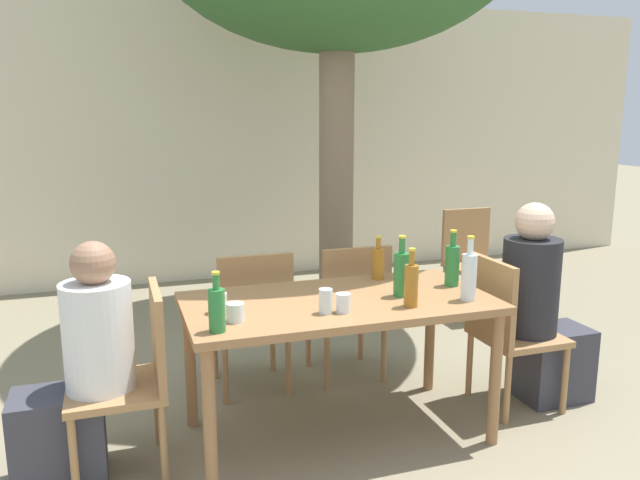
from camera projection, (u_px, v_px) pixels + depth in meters
ground_plane at (338, 433)px, 3.32m from camera, size 30.00×30.00×0.00m
cafe_building_wall at (220, 141)px, 6.24m from camera, size 10.00×0.08×2.80m
dining_table_front at (339, 315)px, 3.19m from camera, size 1.56×0.81×0.74m
patio_chair_0 at (135, 371)px, 2.91m from camera, size 0.44×0.44×0.88m
patio_chair_1 at (506, 325)px, 3.54m from camera, size 0.44×0.44×0.88m
patio_chair_2 at (253, 315)px, 3.71m from camera, size 0.44×0.44×0.88m
patio_chair_3 at (350, 305)px, 3.91m from camera, size 0.44×0.44×0.88m
patio_chair_4 at (472, 256)px, 5.23m from camera, size 0.44×0.44×0.88m
person_seated_0 at (80, 378)px, 2.83m from camera, size 0.56×0.31×1.12m
person_seated_1 at (541, 315)px, 3.60m from camera, size 0.56×0.32×1.19m
green_bottle_0 at (452, 264)px, 3.40m from camera, size 0.08×0.08×0.31m
amber_bottle_1 at (378, 262)px, 3.54m from camera, size 0.07×0.07×0.25m
green_bottle_2 at (217, 309)px, 2.68m from camera, size 0.07×0.07×0.27m
amber_bottle_3 at (411, 284)px, 3.03m from camera, size 0.07×0.07×0.29m
water_bottle_4 at (469, 275)px, 3.13m from camera, size 0.08×0.08×0.33m
green_bottle_5 at (401, 273)px, 3.20m from camera, size 0.08×0.08×0.32m
drinking_glass_0 at (219, 303)px, 2.94m from camera, size 0.08×0.08×0.10m
drinking_glass_1 at (235, 312)px, 2.83m from camera, size 0.08×0.08×0.09m
drinking_glass_2 at (343, 303)px, 2.95m from camera, size 0.07×0.07×0.09m
drinking_glass_3 at (326, 301)px, 2.94m from camera, size 0.07×0.07×0.12m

